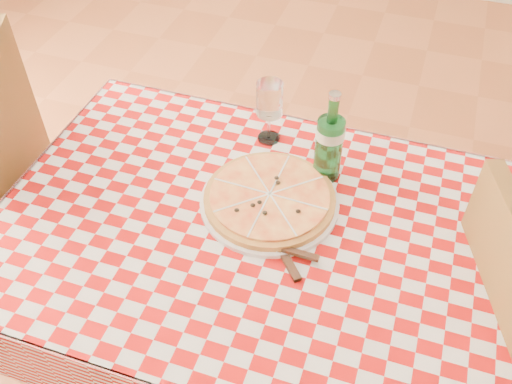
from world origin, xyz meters
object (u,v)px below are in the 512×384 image
Objects in this scene: pizza_plate at (270,198)px; water_bottle at (330,137)px; wine_glass at (269,112)px; dining_table at (256,253)px.

water_bottle is (0.11, 0.15, 0.11)m from pizza_plate.
pizza_plate is 0.27m from wine_glass.
pizza_plate is at bearing -126.40° from water_bottle.
pizza_plate reaches higher than dining_table.
water_bottle is at bearing 63.52° from dining_table.
dining_table is 0.15m from pizza_plate.
pizza_plate is 0.22m from water_bottle.
wine_glass is at bearing 153.16° from water_bottle.
water_bottle is 1.42× the size of wine_glass.
wine_glass is (-0.07, 0.33, 0.19)m from dining_table.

